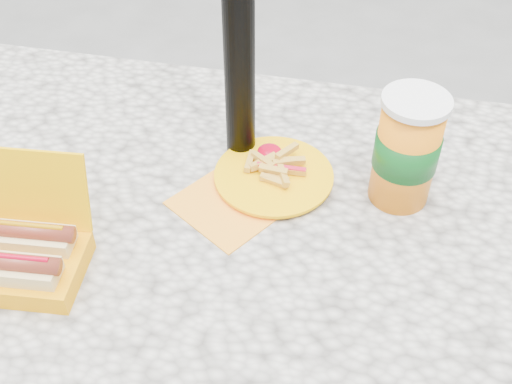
# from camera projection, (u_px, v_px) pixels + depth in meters

# --- Properties ---
(picnic_table) EXTENTS (1.20, 0.80, 0.75)m
(picnic_table) POSITION_uv_depth(u_px,v_px,m) (221.00, 257.00, 1.09)
(picnic_table) COLOR beige
(picnic_table) RESTS_ON ground
(hotdog_box) EXTENTS (0.21, 0.18, 0.16)m
(hotdog_box) POSITION_uv_depth(u_px,v_px,m) (14.00, 254.00, 0.91)
(hotdog_box) COLOR #FEB600
(hotdog_box) RESTS_ON picnic_table
(fries_plate) EXTENTS (0.26, 0.28, 0.04)m
(fries_plate) POSITION_uv_depth(u_px,v_px,m) (270.00, 176.00, 1.07)
(fries_plate) COLOR orange
(fries_plate) RESTS_ON picnic_table
(soda_cup) EXTENTS (0.10, 0.10, 0.19)m
(soda_cup) POSITION_uv_depth(u_px,v_px,m) (407.00, 150.00, 0.98)
(soda_cup) COLOR orange
(soda_cup) RESTS_ON picnic_table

